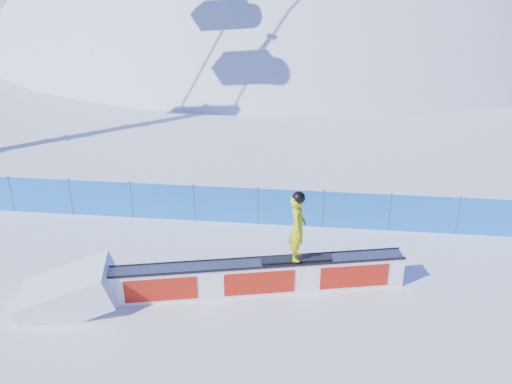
# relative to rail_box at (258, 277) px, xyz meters

# --- Properties ---
(ground) EXTENTS (160.00, 160.00, 0.00)m
(ground) POSITION_rel_rail_box_xyz_m (-1.41, -0.82, -0.44)
(ground) COLOR white
(ground) RESTS_ON ground
(snow_hill) EXTENTS (64.00, 64.00, 64.00)m
(snow_hill) POSITION_rel_rail_box_xyz_m (-1.41, 41.18, -18.44)
(snow_hill) COLOR white
(snow_hill) RESTS_ON ground
(safety_fence) EXTENTS (22.05, 0.05, 1.30)m
(safety_fence) POSITION_rel_rail_box_xyz_m (-1.41, 3.68, 0.16)
(safety_fence) COLOR blue
(safety_fence) RESTS_ON ground
(rail_box) EXTENTS (7.34, 2.21, 0.89)m
(rail_box) POSITION_rel_rail_box_xyz_m (0.00, 0.00, 0.00)
(rail_box) COLOR white
(rail_box) RESTS_ON ground
(snow_ramp) EXTENTS (2.65, 1.99, 1.48)m
(snow_ramp) POSITION_rel_rail_box_xyz_m (-4.51, -1.07, -0.44)
(snow_ramp) COLOR white
(snow_ramp) RESTS_ON ground
(snowboarder) EXTENTS (1.80, 0.72, 1.85)m
(snowboarder) POSITION_rel_rail_box_xyz_m (0.94, 0.22, 1.36)
(snowboarder) COLOR black
(snowboarder) RESTS_ON rail_box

